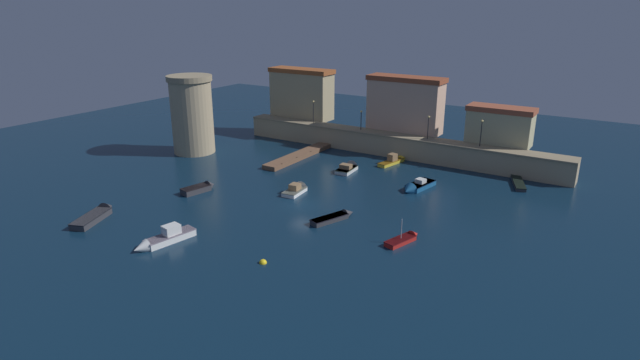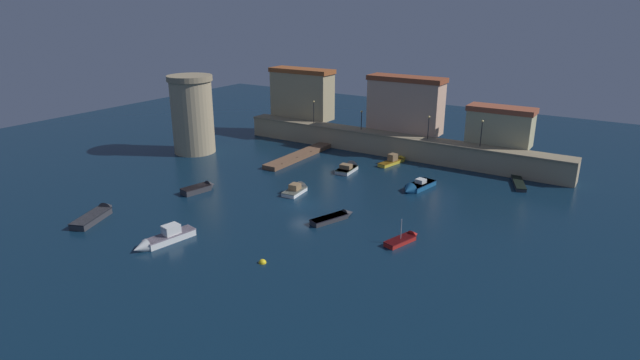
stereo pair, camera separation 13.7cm
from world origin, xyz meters
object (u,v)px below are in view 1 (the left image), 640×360
moored_boat_3 (163,239)px  moored_boat_6 (416,187)px  moored_boat_7 (336,217)px  moored_boat_8 (201,188)px  quay_lamp_2 (428,124)px  mooring_buoy_0 (263,263)px  moored_boat_5 (349,168)px  moored_boat_2 (298,189)px  quay_lamp_3 (481,129)px  quay_lamp_1 (361,117)px  quay_lamp_0 (313,108)px  moored_boat_9 (517,180)px  moored_boat_1 (98,214)px  moored_boat_4 (405,239)px  fortress_tower (192,114)px  moored_boat_0 (395,160)px

moored_boat_3 → moored_boat_6: bearing=162.5°
moored_boat_7 → moored_boat_8: size_ratio=1.19×
moored_boat_6 → quay_lamp_2: bearing=-153.0°
mooring_buoy_0 → moored_boat_8: bearing=149.6°
moored_boat_5 → moored_boat_8: (-11.13, -16.83, 0.04)m
moored_boat_2 → moored_boat_7: 9.52m
quay_lamp_3 → quay_lamp_1: bearing=-180.0°
quay_lamp_1 → moored_boat_7: 28.05m
quay_lamp_3 → moored_boat_2: quay_lamp_3 is taller
moored_boat_3 → quay_lamp_0: bearing=-157.1°
moored_boat_8 → moored_boat_9: moored_boat_8 is taller
moored_boat_2 → quay_lamp_2: bearing=-27.3°
moored_boat_6 → moored_boat_7: 13.66m
mooring_buoy_0 → moored_boat_6: bearing=80.7°
moored_boat_6 → moored_boat_3: bearing=-17.3°
moored_boat_1 → moored_boat_8: moored_boat_1 is taller
quay_lamp_2 → quay_lamp_3: size_ratio=0.92×
moored_boat_4 → moored_boat_7: (-8.27, 0.95, 0.03)m
fortress_tower → moored_boat_1: (9.90, -23.98, -5.50)m
moored_boat_3 → moored_boat_8: 14.51m
fortress_tower → quay_lamp_3: (39.00, 14.57, -0.24)m
moored_boat_5 → moored_boat_7: moored_boat_5 is taller
moored_boat_3 → moored_boat_5: size_ratio=1.37×
fortress_tower → moored_boat_0: 30.82m
moored_boat_1 → moored_boat_9: size_ratio=0.94×
quay_lamp_3 → moored_boat_8: bearing=-133.9°
fortress_tower → moored_boat_1: size_ratio=1.77×
quay_lamp_2 → moored_boat_3: (-10.88, -39.22, -4.97)m
moored_boat_1 → moored_boat_6: (25.19, 26.27, 0.00)m
quay_lamp_3 → moored_boat_3: 43.60m
quay_lamp_3 → quay_lamp_0: bearing=180.0°
quay_lamp_2 → moored_boat_9: size_ratio=0.48×
moored_boat_0 → moored_boat_5: (-3.84, -6.49, -0.05)m
moored_boat_7 → moored_boat_3: bearing=162.3°
quay_lamp_0 → moored_boat_6: bearing=-28.2°
moored_boat_7 → moored_boat_9: (13.32, 22.79, -0.05)m
fortress_tower → moored_boat_8: bearing=-42.6°
moored_boat_0 → moored_boat_4: size_ratio=1.37×
quay_lamp_0 → moored_boat_2: size_ratio=0.83×
quay_lamp_0 → quay_lamp_1: (8.67, -0.00, -0.38)m
moored_boat_5 → quay_lamp_0: bearing=46.6°
moored_boat_0 → moored_boat_6: moored_boat_0 is taller
moored_boat_4 → moored_boat_5: (-15.41, 16.51, 0.08)m
moored_boat_9 → moored_boat_3: bearing=126.8°
moored_boat_2 → moored_boat_8: 11.75m
quay_lamp_2 → moored_boat_0: (-3.33, -3.42, -5.06)m
quay_lamp_0 → moored_boat_7: 32.42m
quay_lamp_3 → moored_boat_3: bearing=-115.1°
quay_lamp_2 → quay_lamp_3: 7.47m
moored_boat_9 → mooring_buoy_0: bearing=138.5°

